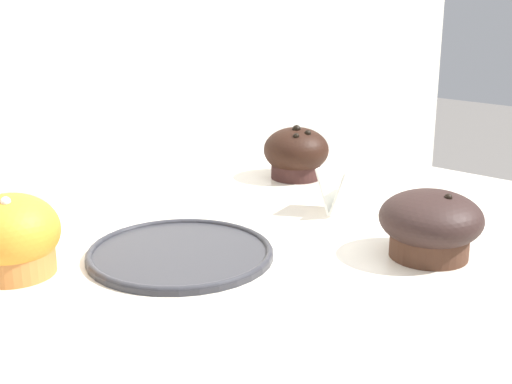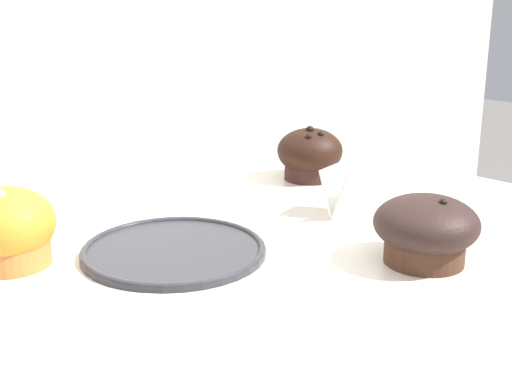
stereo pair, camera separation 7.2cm
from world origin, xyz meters
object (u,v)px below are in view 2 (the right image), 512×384
object	(u,v)px
muffin_front_center	(426,229)
muffin_back_left	(8,230)
serving_plate	(174,250)
muffin_back_right	(310,155)

from	to	relation	value
muffin_front_center	muffin_back_left	distance (m)	0.43
muffin_back_left	muffin_front_center	bearing A→B (deg)	-44.21
muffin_front_center	muffin_back_left	xyz separation A→B (m)	(-0.31, 0.30, 0.00)
muffin_front_center	serving_plate	size ratio (longest dim) A/B	0.55
muffin_front_center	serving_plate	distance (m)	0.27
muffin_front_center	muffin_back_left	size ratio (longest dim) A/B	1.13
muffin_back_right	muffin_front_center	bearing A→B (deg)	-117.88
muffin_front_center	muffin_back_left	world-z (taller)	muffin_back_left
muffin_front_center	serving_plate	world-z (taller)	muffin_front_center
muffin_back_left	muffin_back_right	bearing A→B (deg)	-0.95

